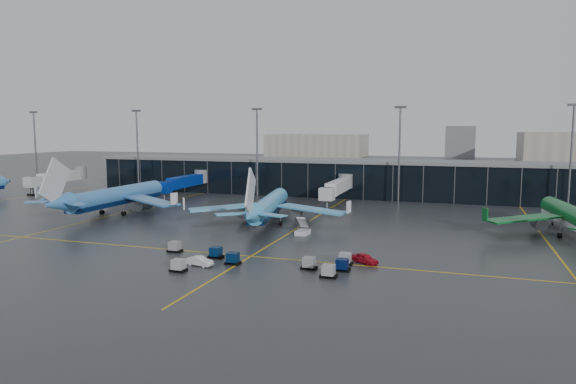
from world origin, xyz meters
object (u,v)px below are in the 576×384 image
(airliner_klm_near, at_px, (269,194))
(service_van_red, at_px, (365,258))
(baggage_carts, at_px, (263,260))
(mobile_airstair, at_px, (303,230))
(airliner_aer_lingus, at_px, (574,204))
(service_van_white, at_px, (200,261))
(airliner_arkefly, at_px, (117,185))

(airliner_klm_near, relative_size, service_van_red, 9.24)
(baggage_carts, xyz_separation_m, mobile_airstair, (-1.04, 22.87, 0.01))
(airliner_aer_lingus, height_order, service_van_white, airliner_aer_lingus)
(baggage_carts, bearing_deg, service_van_red, 23.19)
(baggage_carts, relative_size, service_van_red, 6.99)
(airliner_aer_lingus, bearing_deg, airliner_klm_near, 177.66)
(mobile_airstair, xyz_separation_m, service_van_red, (14.66, -17.03, -0.04))
(airliner_aer_lingus, relative_size, service_van_white, 9.23)
(airliner_arkefly, distance_m, service_van_red, 67.96)
(mobile_airstair, bearing_deg, baggage_carts, -85.96)
(airliner_arkefly, xyz_separation_m, airliner_klm_near, (37.67, -0.51, -0.53))
(mobile_airstair, bearing_deg, airliner_klm_near, 140.08)
(airliner_arkefly, bearing_deg, airliner_aer_lingus, 2.26)
(airliner_arkefly, distance_m, baggage_carts, 58.71)
(baggage_carts, bearing_deg, airliner_arkefly, 146.54)
(airliner_aer_lingus, distance_m, baggage_carts, 59.32)
(airliner_arkefly, height_order, airliner_aer_lingus, airliner_arkefly)
(service_van_red, bearing_deg, mobile_airstair, 73.83)
(airliner_klm_near, height_order, service_van_red, airliner_klm_near)
(service_van_white, bearing_deg, service_van_red, -58.16)
(baggage_carts, bearing_deg, airliner_aer_lingus, 38.59)
(airliner_aer_lingus, relative_size, service_van_red, 8.96)
(airliner_arkefly, height_order, mobile_airstair, airliner_arkefly)
(mobile_airstair, height_order, service_van_red, mobile_airstair)
(mobile_airstair, relative_size, service_van_red, 0.80)
(airliner_aer_lingus, height_order, service_van_red, airliner_aer_lingus)
(airliner_arkefly, distance_m, airliner_aer_lingus, 95.04)
(airliner_klm_near, height_order, service_van_white, airliner_klm_near)
(airliner_aer_lingus, distance_m, mobile_airstair, 49.53)
(airliner_klm_near, relative_size, mobile_airstair, 11.50)
(baggage_carts, xyz_separation_m, service_van_white, (-8.67, -2.99, -0.07))
(airliner_aer_lingus, bearing_deg, service_van_white, -151.50)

